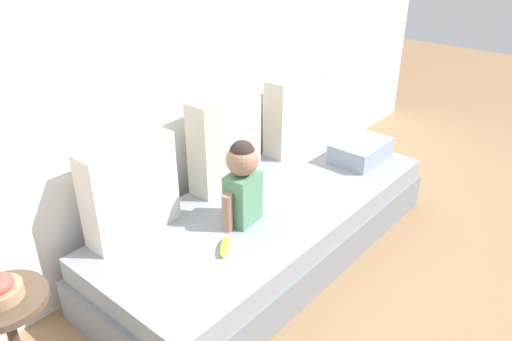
{
  "coord_description": "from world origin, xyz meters",
  "views": [
    {
      "loc": [
        -1.9,
        -1.52,
        1.82
      ],
      "look_at": [
        -0.12,
        0.0,
        0.61
      ],
      "focal_mm": 34.58,
      "sensor_mm": 36.0,
      "label": 1
    }
  ],
  "objects_px": {
    "couch": "(269,228)",
    "folded_blanket": "(360,150)",
    "side_table": "(9,324)",
    "toddler": "(243,180)",
    "throw_pillow_right": "(294,113)",
    "throw_pillow_center": "(225,141)",
    "throw_pillow_left": "(130,189)",
    "banana": "(225,246)"
  },
  "relations": [
    {
      "from": "couch",
      "to": "folded_blanket",
      "type": "height_order",
      "value": "folded_blanket"
    },
    {
      "from": "couch",
      "to": "side_table",
      "type": "relative_size",
      "value": 4.11
    },
    {
      "from": "couch",
      "to": "toddler",
      "type": "xyz_separation_m",
      "value": [
        -0.24,
        -0.01,
        0.43
      ]
    },
    {
      "from": "couch",
      "to": "throw_pillow_right",
      "type": "height_order",
      "value": "throw_pillow_right"
    },
    {
      "from": "toddler",
      "to": "throw_pillow_right",
      "type": "bearing_deg",
      "value": 21.08
    },
    {
      "from": "throw_pillow_center",
      "to": "side_table",
      "type": "relative_size",
      "value": 1.05
    },
    {
      "from": "throw_pillow_left",
      "to": "banana",
      "type": "relative_size",
      "value": 2.96
    },
    {
      "from": "couch",
      "to": "throw_pillow_center",
      "type": "relative_size",
      "value": 3.93
    },
    {
      "from": "side_table",
      "to": "toddler",
      "type": "bearing_deg",
      "value": -7.34
    },
    {
      "from": "banana",
      "to": "side_table",
      "type": "distance_m",
      "value": 0.98
    },
    {
      "from": "throw_pillow_center",
      "to": "throw_pillow_right",
      "type": "relative_size",
      "value": 1.07
    },
    {
      "from": "banana",
      "to": "side_table",
      "type": "bearing_deg",
      "value": 164.54
    },
    {
      "from": "toddler",
      "to": "side_table",
      "type": "height_order",
      "value": "toddler"
    },
    {
      "from": "side_table",
      "to": "banana",
      "type": "bearing_deg",
      "value": -15.46
    },
    {
      "from": "throw_pillow_center",
      "to": "toddler",
      "type": "xyz_separation_m",
      "value": [
        -0.24,
        -0.36,
        -0.03
      ]
    },
    {
      "from": "throw_pillow_right",
      "to": "banana",
      "type": "distance_m",
      "value": 1.3
    },
    {
      "from": "throw_pillow_center",
      "to": "folded_blanket",
      "type": "relative_size",
      "value": 1.41
    },
    {
      "from": "throw_pillow_center",
      "to": "toddler",
      "type": "distance_m",
      "value": 0.44
    },
    {
      "from": "side_table",
      "to": "folded_blanket",
      "type": "bearing_deg",
      "value": -6.35
    },
    {
      "from": "throw_pillow_center",
      "to": "throw_pillow_right",
      "type": "bearing_deg",
      "value": 0.0
    },
    {
      "from": "banana",
      "to": "side_table",
      "type": "xyz_separation_m",
      "value": [
        -0.94,
        0.26,
        0.03
      ]
    },
    {
      "from": "folded_blanket",
      "to": "side_table",
      "type": "bearing_deg",
      "value": 173.65
    },
    {
      "from": "couch",
      "to": "throw_pillow_left",
      "type": "height_order",
      "value": "throw_pillow_left"
    },
    {
      "from": "couch",
      "to": "banana",
      "type": "xyz_separation_m",
      "value": [
        -0.5,
        -0.12,
        0.2
      ]
    },
    {
      "from": "throw_pillow_left",
      "to": "throw_pillow_right",
      "type": "relative_size",
      "value": 0.96
    },
    {
      "from": "folded_blanket",
      "to": "throw_pillow_center",
      "type": "bearing_deg",
      "value": 151.05
    },
    {
      "from": "throw_pillow_left",
      "to": "side_table",
      "type": "bearing_deg",
      "value": -164.81
    },
    {
      "from": "throw_pillow_left",
      "to": "side_table",
      "type": "distance_m",
      "value": 0.81
    },
    {
      "from": "throw_pillow_right",
      "to": "throw_pillow_left",
      "type": "bearing_deg",
      "value": 180.0
    },
    {
      "from": "throw_pillow_center",
      "to": "throw_pillow_left",
      "type": "bearing_deg",
      "value": 180.0
    },
    {
      "from": "throw_pillow_center",
      "to": "folded_blanket",
      "type": "height_order",
      "value": "throw_pillow_center"
    },
    {
      "from": "toddler",
      "to": "couch",
      "type": "bearing_deg",
      "value": 3.04
    },
    {
      "from": "throw_pillow_left",
      "to": "side_table",
      "type": "height_order",
      "value": "throw_pillow_left"
    },
    {
      "from": "couch",
      "to": "toddler",
      "type": "bearing_deg",
      "value": -176.96
    },
    {
      "from": "throw_pillow_left",
      "to": "folded_blanket",
      "type": "height_order",
      "value": "throw_pillow_left"
    },
    {
      "from": "throw_pillow_left",
      "to": "side_table",
      "type": "xyz_separation_m",
      "value": [
        -0.75,
        -0.2,
        -0.2
      ]
    },
    {
      "from": "throw_pillow_center",
      "to": "throw_pillow_right",
      "type": "height_order",
      "value": "throw_pillow_center"
    },
    {
      "from": "throw_pillow_left",
      "to": "throw_pillow_center",
      "type": "bearing_deg",
      "value": 0.0
    },
    {
      "from": "throw_pillow_left",
      "to": "folded_blanket",
      "type": "xyz_separation_m",
      "value": [
        1.51,
        -0.46,
        -0.19
      ]
    },
    {
      "from": "throw_pillow_left",
      "to": "toddler",
      "type": "xyz_separation_m",
      "value": [
        0.44,
        -0.36,
        -0.0
      ]
    },
    {
      "from": "throw_pillow_left",
      "to": "throw_pillow_center",
      "type": "xyz_separation_m",
      "value": [
        0.69,
        0.0,
        0.03
      ]
    },
    {
      "from": "banana",
      "to": "folded_blanket",
      "type": "bearing_deg",
      "value": 0.35
    }
  ]
}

